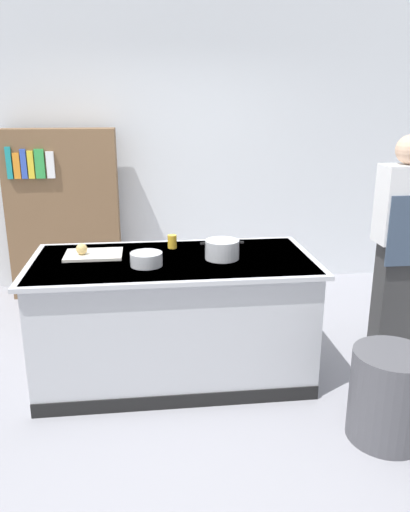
{
  "coord_description": "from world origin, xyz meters",
  "views": [
    {
      "loc": [
        -0.16,
        -3.35,
        1.95
      ],
      "look_at": [
        0.25,
        0.2,
        0.85
      ],
      "focal_mm": 35.31,
      "sensor_mm": 36.0,
      "label": 1
    }
  ],
  "objects_px": {
    "onion": "(82,249)",
    "trash_bin": "(389,395)",
    "juice_cup": "(172,242)",
    "person_chef": "(400,241)",
    "mixing_bowl": "(146,259)",
    "stock_pot": "(222,249)",
    "bookshelf": "(64,214)"
  },
  "relations": [
    {
      "from": "onion",
      "to": "trash_bin",
      "type": "relative_size",
      "value": 0.14
    },
    {
      "from": "stock_pot",
      "to": "juice_cup",
      "type": "relative_size",
      "value": 3.03
    },
    {
      "from": "mixing_bowl",
      "to": "person_chef",
      "type": "distance_m",
      "value": 1.99
    },
    {
      "from": "juice_cup",
      "to": "trash_bin",
      "type": "xyz_separation_m",
      "value": [
        1.21,
        -1.15,
        -0.67
      ]
    },
    {
      "from": "mixing_bowl",
      "to": "juice_cup",
      "type": "height_order",
      "value": "juice_cup"
    },
    {
      "from": "onion",
      "to": "person_chef",
      "type": "height_order",
      "value": "person_chef"
    },
    {
      "from": "mixing_bowl",
      "to": "person_chef",
      "type": "bearing_deg",
      "value": 10.08
    },
    {
      "from": "onion",
      "to": "person_chef",
      "type": "bearing_deg",
      "value": 2.55
    },
    {
      "from": "trash_bin",
      "to": "mixing_bowl",
      "type": "bearing_deg",
      "value": 151.75
    },
    {
      "from": "trash_bin",
      "to": "person_chef",
      "type": "xyz_separation_m",
      "value": [
        0.56,
        1.1,
        0.63
      ]
    },
    {
      "from": "person_chef",
      "to": "onion",
      "type": "bearing_deg",
      "value": 74.51
    },
    {
      "from": "onion",
      "to": "mixing_bowl",
      "type": "bearing_deg",
      "value": -28.3
    },
    {
      "from": "bookshelf",
      "to": "juice_cup",
      "type": "bearing_deg",
      "value": -56.3
    },
    {
      "from": "person_chef",
      "to": "trash_bin",
      "type": "bearing_deg",
      "value": 135.13
    },
    {
      "from": "trash_bin",
      "to": "onion",
      "type": "bearing_deg",
      "value": 151.74
    },
    {
      "from": "mixing_bowl",
      "to": "person_chef",
      "type": "xyz_separation_m",
      "value": [
        1.96,
        0.35,
        -0.03
      ]
    },
    {
      "from": "stock_pot",
      "to": "bookshelf",
      "type": "distance_m",
      "value": 2.28
    },
    {
      "from": "stock_pot",
      "to": "person_chef",
      "type": "xyz_separation_m",
      "value": [
        1.44,
        0.25,
        -0.05
      ]
    },
    {
      "from": "stock_pot",
      "to": "bookshelf",
      "type": "xyz_separation_m",
      "value": [
        -1.35,
        1.84,
        -0.11
      ]
    },
    {
      "from": "mixing_bowl",
      "to": "trash_bin",
      "type": "bearing_deg",
      "value": -28.25
    },
    {
      "from": "mixing_bowl",
      "to": "person_chef",
      "type": "relative_size",
      "value": 0.12
    },
    {
      "from": "onion",
      "to": "person_chef",
      "type": "distance_m",
      "value": 2.41
    },
    {
      "from": "juice_cup",
      "to": "person_chef",
      "type": "height_order",
      "value": "person_chef"
    },
    {
      "from": "stock_pot",
      "to": "trash_bin",
      "type": "bearing_deg",
      "value": -43.95
    },
    {
      "from": "onion",
      "to": "mixing_bowl",
      "type": "height_order",
      "value": "onion"
    },
    {
      "from": "trash_bin",
      "to": "person_chef",
      "type": "bearing_deg",
      "value": 63.17
    },
    {
      "from": "onion",
      "to": "juice_cup",
      "type": "height_order",
      "value": "same"
    },
    {
      "from": "onion",
      "to": "trash_bin",
      "type": "xyz_separation_m",
      "value": [
        1.85,
        -1.0,
        -0.68
      ]
    },
    {
      "from": "mixing_bowl",
      "to": "juice_cup",
      "type": "relative_size",
      "value": 2.15
    },
    {
      "from": "trash_bin",
      "to": "bookshelf",
      "type": "bearing_deg",
      "value": 129.73
    },
    {
      "from": "person_chef",
      "to": "mixing_bowl",
      "type": "bearing_deg",
      "value": 82.05
    },
    {
      "from": "person_chef",
      "to": "stock_pot",
      "type": "bearing_deg",
      "value": 81.99
    }
  ]
}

